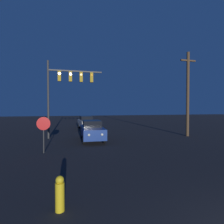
# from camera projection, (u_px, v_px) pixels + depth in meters

# --- Properties ---
(car_near) EXTENTS (1.84, 4.72, 1.64)m
(car_near) POSITION_uv_depth(u_px,v_px,m) (92.00, 130.00, 14.58)
(car_near) COLOR navy
(car_near) RESTS_ON ground_plane
(car_far) EXTENTS (1.93, 4.75, 1.64)m
(car_far) POSITION_uv_depth(u_px,v_px,m) (86.00, 122.00, 22.53)
(car_far) COLOR beige
(car_far) RESTS_ON ground_plane
(traffic_signal_mast) EXTENTS (4.86, 0.30, 6.86)m
(traffic_signal_mast) POSITION_uv_depth(u_px,v_px,m) (65.00, 85.00, 15.64)
(traffic_signal_mast) COLOR #2D2D2D
(traffic_signal_mast) RESTS_ON ground_plane
(stop_sign) EXTENTS (0.78, 0.07, 2.16)m
(stop_sign) POSITION_uv_depth(u_px,v_px,m) (44.00, 128.00, 10.37)
(stop_sign) COLOR #2D2D2D
(stop_sign) RESTS_ON ground_plane
(utility_pole) EXTENTS (1.59, 0.28, 8.02)m
(utility_pole) POSITION_uv_depth(u_px,v_px,m) (188.00, 93.00, 16.70)
(utility_pole) COLOR #4C3823
(utility_pole) RESTS_ON ground_plane
(fire_hydrant) EXTENTS (0.24, 0.24, 0.93)m
(fire_hydrant) POSITION_uv_depth(u_px,v_px,m) (60.00, 194.00, 4.55)
(fire_hydrant) COLOR gold
(fire_hydrant) RESTS_ON ground_plane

